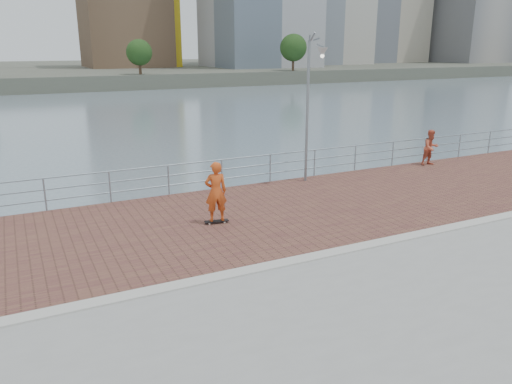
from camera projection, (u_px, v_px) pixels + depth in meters
name	position (u px, v px, depth m)	size (l,w,h in m)	color
water	(290.00, 333.00, 12.93)	(400.00, 400.00, 0.00)	slate
brick_lane	(233.00, 219.00, 15.47)	(40.00, 6.80, 0.02)	brown
curb	(292.00, 261.00, 12.36)	(40.00, 0.40, 0.06)	#B7B5AD
far_shore	(31.00, 72.00, 118.02)	(320.00, 95.00, 2.50)	#4C5142
guardrail	(196.00, 173.00, 18.20)	(39.06, 0.06, 1.13)	#8C9EA8
street_lamp	(314.00, 84.00, 18.41)	(0.39, 1.14, 5.39)	gray
skateboard	(217.00, 221.00, 15.04)	(0.75, 0.31, 0.08)	black
skateboarder	(216.00, 192.00, 14.78)	(0.66, 0.44, 1.82)	#D24E1C
bystander	(431.00, 147.00, 22.21)	(0.77, 0.60, 1.59)	#C9573B
shoreline_trees	(18.00, 51.00, 75.92)	(109.91, 5.22, 6.95)	#473323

